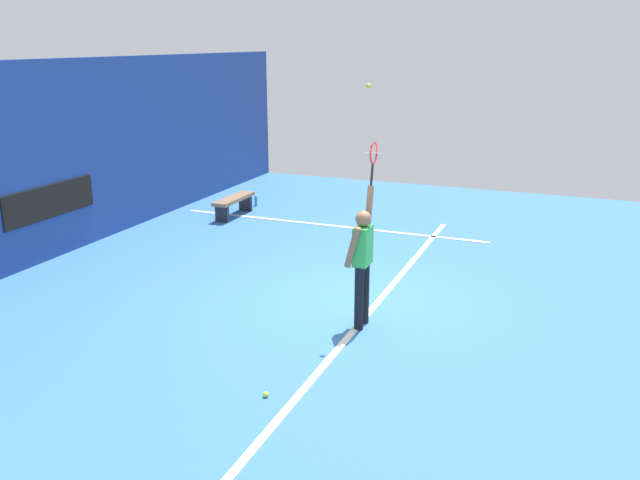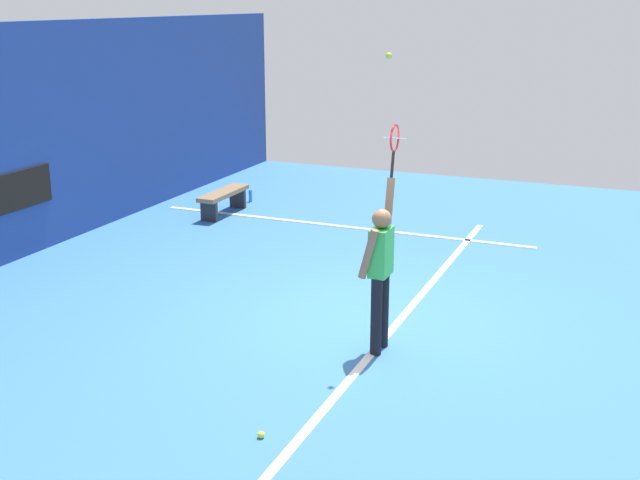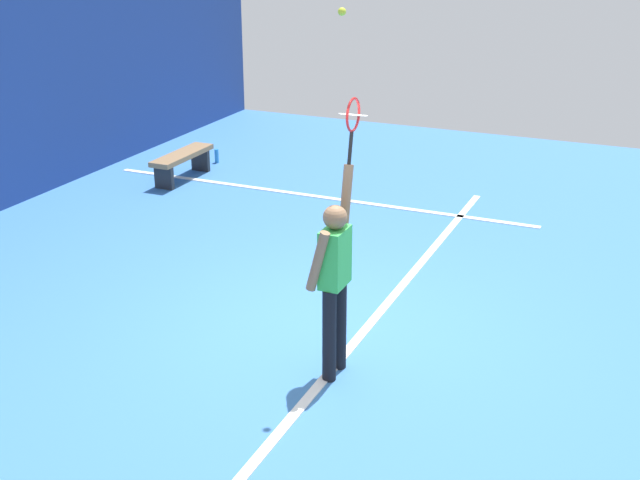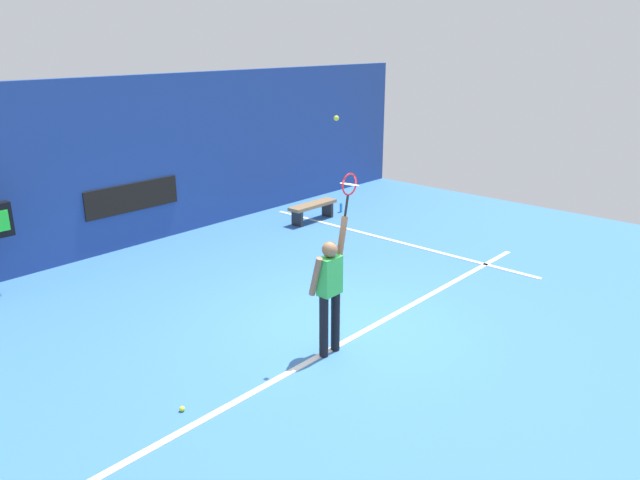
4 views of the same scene
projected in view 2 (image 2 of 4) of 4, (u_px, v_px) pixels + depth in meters
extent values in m
plane|color=#3870B2|center=(370.00, 321.00, 10.25)|extent=(18.00, 18.00, 0.00)
cube|color=black|center=(0.00, 196.00, 12.11)|extent=(2.20, 0.03, 0.60)
cube|color=white|center=(397.00, 324.00, 10.11)|extent=(10.00, 0.10, 0.01)
cube|color=white|center=(338.00, 226.00, 14.51)|extent=(0.10, 7.00, 0.01)
cylinder|color=black|center=(376.00, 317.00, 9.15)|extent=(0.13, 0.13, 0.92)
cylinder|color=black|center=(383.00, 309.00, 9.37)|extent=(0.13, 0.13, 0.92)
cube|color=green|center=(381.00, 252.00, 9.04)|extent=(0.34, 0.20, 0.55)
sphere|color=#8C6647|center=(382.00, 219.00, 8.93)|extent=(0.22, 0.22, 0.22)
cylinder|color=#8C6647|center=(389.00, 203.00, 9.13)|extent=(0.20, 0.09, 0.59)
cylinder|color=#8C6647|center=(368.00, 254.00, 8.89)|extent=(0.09, 0.23, 0.58)
cylinder|color=black|center=(392.00, 164.00, 9.08)|extent=(0.09, 0.03, 0.30)
torus|color=red|center=(395.00, 138.00, 9.05)|extent=(0.37, 0.02, 0.37)
cylinder|color=silver|center=(395.00, 138.00, 9.05)|extent=(0.26, 0.27, 0.06)
sphere|color=#CCE033|center=(389.00, 56.00, 8.53)|extent=(0.07, 0.07, 0.07)
cube|color=olive|center=(223.00, 193.00, 15.20)|extent=(1.40, 0.36, 0.08)
cube|color=#262628|center=(209.00, 212.00, 14.78)|extent=(0.08, 0.32, 0.37)
cube|color=#262628|center=(238.00, 198.00, 15.75)|extent=(0.08, 0.32, 0.37)
cylinder|color=#338CD8|center=(250.00, 196.00, 16.24)|extent=(0.07, 0.07, 0.24)
sphere|color=#CCE033|center=(261.00, 435.00, 7.49)|extent=(0.07, 0.07, 0.07)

